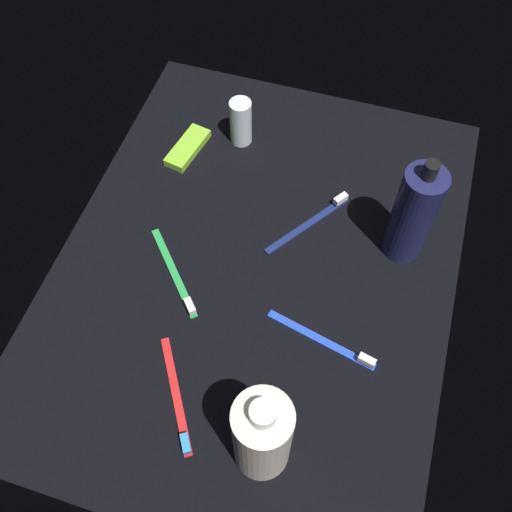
% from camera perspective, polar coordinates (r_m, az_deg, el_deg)
% --- Properties ---
extents(ground_plane, '(0.84, 0.64, 0.01)m').
position_cam_1_polar(ground_plane, '(0.96, 0.00, -1.12)').
color(ground_plane, black).
extents(lotion_bottle, '(0.07, 0.07, 0.21)m').
position_cam_1_polar(lotion_bottle, '(0.93, 15.13, 3.98)').
color(lotion_bottle, '#1C1E49').
rests_on(lotion_bottle, ground_plane).
extents(bodywash_bottle, '(0.08, 0.08, 0.19)m').
position_cam_1_polar(bodywash_bottle, '(0.76, 0.61, -17.19)').
color(bodywash_bottle, silver).
rests_on(bodywash_bottle, ground_plane).
extents(deodorant_stick, '(0.04, 0.04, 0.09)m').
position_cam_1_polar(deodorant_stick, '(1.09, -1.50, 12.97)').
color(deodorant_stick, silver).
rests_on(deodorant_stick, ground_plane).
extents(toothbrush_red, '(0.16, 0.11, 0.02)m').
position_cam_1_polar(toothbrush_red, '(0.87, -7.70, -13.89)').
color(toothbrush_red, red).
rests_on(toothbrush_red, ground_plane).
extents(toothbrush_navy, '(0.15, 0.11, 0.02)m').
position_cam_1_polar(toothbrush_navy, '(1.00, 5.54, 3.49)').
color(toothbrush_navy, navy).
rests_on(toothbrush_navy, ground_plane).
extents(toothbrush_green, '(0.14, 0.13, 0.02)m').
position_cam_1_polar(toothbrush_green, '(0.95, -7.84, -1.99)').
color(toothbrush_green, green).
rests_on(toothbrush_green, ground_plane).
extents(toothbrush_blue, '(0.05, 0.18, 0.02)m').
position_cam_1_polar(toothbrush_blue, '(0.90, 7.00, -8.38)').
color(toothbrush_blue, blue).
rests_on(toothbrush_blue, ground_plane).
extents(snack_bar_lime, '(0.11, 0.06, 0.01)m').
position_cam_1_polar(snack_bar_lime, '(1.11, -6.70, 10.48)').
color(snack_bar_lime, '#8CD133').
rests_on(snack_bar_lime, ground_plane).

